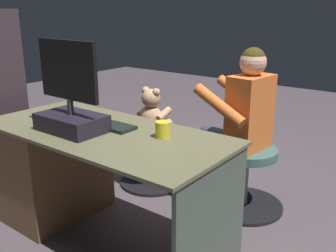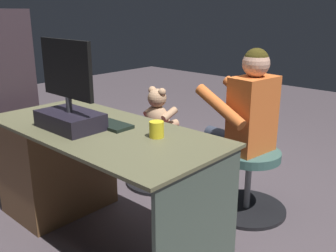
{
  "view_description": "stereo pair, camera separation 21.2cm",
  "coord_description": "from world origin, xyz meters",
  "px_view_note": "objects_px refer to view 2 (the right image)",
  "views": [
    {
      "loc": [
        -1.61,
        1.92,
        1.41
      ],
      "look_at": [
        -0.15,
        0.01,
        0.66
      ],
      "focal_mm": 40.91,
      "sensor_mm": 36.0,
      "label": 1
    },
    {
      "loc": [
        -1.78,
        1.78,
        1.41
      ],
      "look_at": [
        -0.15,
        0.01,
        0.66
      ],
      "focal_mm": 40.91,
      "sensor_mm": 36.0,
      "label": 2
    }
  ],
  "objects_px": {
    "office_chair_teddy": "(158,153)",
    "cup": "(157,129)",
    "visitor_chair": "(248,178)",
    "desk": "(65,162)",
    "tv_remote": "(67,116)",
    "person": "(239,119)",
    "teddy_bear": "(158,111)",
    "monitor": "(69,106)",
    "computer_mouse": "(79,113)",
    "keyboard": "(103,122)"
  },
  "relations": [
    {
      "from": "monitor",
      "to": "teddy_bear",
      "type": "height_order",
      "value": "monitor"
    },
    {
      "from": "computer_mouse",
      "to": "monitor",
      "type": "bearing_deg",
      "value": 134.61
    },
    {
      "from": "monitor",
      "to": "keyboard",
      "type": "relative_size",
      "value": 1.25
    },
    {
      "from": "computer_mouse",
      "to": "office_chair_teddy",
      "type": "xyz_separation_m",
      "value": [
        -0.06,
        -0.69,
        -0.47
      ]
    },
    {
      "from": "cup",
      "to": "tv_remote",
      "type": "distance_m",
      "value": 0.73
    },
    {
      "from": "computer_mouse",
      "to": "tv_remote",
      "type": "relative_size",
      "value": 0.64
    },
    {
      "from": "cup",
      "to": "visitor_chair",
      "type": "distance_m",
      "value": 0.93
    },
    {
      "from": "keyboard",
      "to": "computer_mouse",
      "type": "bearing_deg",
      "value": -2.52
    },
    {
      "from": "office_chair_teddy",
      "to": "cup",
      "type": "bearing_deg",
      "value": 133.89
    },
    {
      "from": "monitor",
      "to": "cup",
      "type": "distance_m",
      "value": 0.56
    },
    {
      "from": "cup",
      "to": "teddy_bear",
      "type": "relative_size",
      "value": 0.26
    },
    {
      "from": "computer_mouse",
      "to": "cup",
      "type": "xyz_separation_m",
      "value": [
        -0.69,
        -0.03,
        0.03
      ]
    },
    {
      "from": "desk",
      "to": "visitor_chair",
      "type": "height_order",
      "value": "desk"
    },
    {
      "from": "cup",
      "to": "person",
      "type": "distance_m",
      "value": 0.76
    },
    {
      "from": "computer_mouse",
      "to": "person",
      "type": "relative_size",
      "value": 0.08
    },
    {
      "from": "keyboard",
      "to": "visitor_chair",
      "type": "bearing_deg",
      "value": -125.84
    },
    {
      "from": "cup",
      "to": "office_chair_teddy",
      "type": "height_order",
      "value": "cup"
    },
    {
      "from": "desk",
      "to": "monitor",
      "type": "xyz_separation_m",
      "value": [
        -0.29,
        0.11,
        0.48
      ]
    },
    {
      "from": "monitor",
      "to": "office_chair_teddy",
      "type": "xyz_separation_m",
      "value": [
        0.14,
        -0.89,
        -0.6
      ]
    },
    {
      "from": "office_chair_teddy",
      "to": "visitor_chair",
      "type": "bearing_deg",
      "value": -172.82
    },
    {
      "from": "keyboard",
      "to": "teddy_bear",
      "type": "distance_m",
      "value": 0.76
    },
    {
      "from": "cup",
      "to": "computer_mouse",
      "type": "bearing_deg",
      "value": 2.45
    },
    {
      "from": "keyboard",
      "to": "tv_remote",
      "type": "height_order",
      "value": "keyboard"
    },
    {
      "from": "cup",
      "to": "teddy_bear",
      "type": "height_order",
      "value": "teddy_bear"
    },
    {
      "from": "cup",
      "to": "office_chair_teddy",
      "type": "distance_m",
      "value": 1.05
    },
    {
      "from": "cup",
      "to": "person",
      "type": "height_order",
      "value": "person"
    },
    {
      "from": "desk",
      "to": "person",
      "type": "height_order",
      "value": "person"
    },
    {
      "from": "monitor",
      "to": "teddy_bear",
      "type": "bearing_deg",
      "value": -81.29
    },
    {
      "from": "desk",
      "to": "cup",
      "type": "height_order",
      "value": "cup"
    },
    {
      "from": "tv_remote",
      "to": "teddy_bear",
      "type": "relative_size",
      "value": 0.42
    },
    {
      "from": "tv_remote",
      "to": "visitor_chair",
      "type": "height_order",
      "value": "tv_remote"
    },
    {
      "from": "desk",
      "to": "person",
      "type": "relative_size",
      "value": 1.35
    },
    {
      "from": "visitor_chair",
      "to": "person",
      "type": "height_order",
      "value": "person"
    },
    {
      "from": "desk",
      "to": "teddy_bear",
      "type": "height_order",
      "value": "teddy_bear"
    },
    {
      "from": "teddy_bear",
      "to": "visitor_chair",
      "type": "bearing_deg",
      "value": -173.74
    },
    {
      "from": "desk",
      "to": "tv_remote",
      "type": "height_order",
      "value": "tv_remote"
    },
    {
      "from": "desk",
      "to": "monitor",
      "type": "height_order",
      "value": "monitor"
    },
    {
      "from": "keyboard",
      "to": "computer_mouse",
      "type": "xyz_separation_m",
      "value": [
        0.27,
        -0.01,
        0.01
      ]
    },
    {
      "from": "tv_remote",
      "to": "teddy_bear",
      "type": "distance_m",
      "value": 0.8
    },
    {
      "from": "office_chair_teddy",
      "to": "teddy_bear",
      "type": "relative_size",
      "value": 1.5
    },
    {
      "from": "keyboard",
      "to": "tv_remote",
      "type": "relative_size",
      "value": 2.8
    },
    {
      "from": "keyboard",
      "to": "office_chair_teddy",
      "type": "height_order",
      "value": "keyboard"
    },
    {
      "from": "teddy_bear",
      "to": "person",
      "type": "height_order",
      "value": "person"
    },
    {
      "from": "office_chair_teddy",
      "to": "person",
      "type": "height_order",
      "value": "person"
    },
    {
      "from": "computer_mouse",
      "to": "cup",
      "type": "bearing_deg",
      "value": -177.55
    },
    {
      "from": "computer_mouse",
      "to": "desk",
      "type": "bearing_deg",
      "value": 41.33
    },
    {
      "from": "keyboard",
      "to": "office_chair_teddy",
      "type": "relative_size",
      "value": 0.79
    },
    {
      "from": "tv_remote",
      "to": "desk",
      "type": "bearing_deg",
      "value": -12.87
    },
    {
      "from": "tv_remote",
      "to": "person",
      "type": "xyz_separation_m",
      "value": [
        -0.78,
        -0.86,
        -0.05
      ]
    },
    {
      "from": "monitor",
      "to": "computer_mouse",
      "type": "height_order",
      "value": "monitor"
    }
  ]
}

